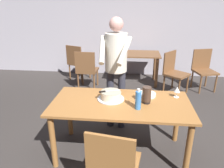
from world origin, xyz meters
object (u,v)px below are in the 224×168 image
at_px(wine_glass_near, 177,90).
at_px(background_chair_0, 87,69).
at_px(background_chair_1, 204,68).
at_px(background_chair_3, 174,71).
at_px(water_bottle, 138,100).
at_px(hurricane_lamp, 147,95).
at_px(main_dining_table, 121,110).
at_px(plate_stack, 147,94).
at_px(cake_knife, 105,91).
at_px(background_chair_2, 77,61).
at_px(person_cutting_cake, 116,63).
at_px(background_table, 138,60).
at_px(cake_on_platter, 111,96).
at_px(chair_near_side, 113,165).

distance_m(wine_glass_near, background_chair_0, 2.50).
distance_m(background_chair_1, background_chair_3, 0.75).
distance_m(water_bottle, hurricane_lamp, 0.19).
relative_size(main_dining_table, background_chair_1, 1.91).
bearing_deg(main_dining_table, plate_stack, 34.34).
bearing_deg(cake_knife, plate_stack, 18.28).
relative_size(wine_glass_near, hurricane_lamp, 0.69).
relative_size(cake_knife, background_chair_2, 0.29).
bearing_deg(background_chair_3, person_cutting_cake, -126.79).
bearing_deg(background_chair_1, background_table, 170.62).
bearing_deg(cake_on_platter, background_table, 81.44).
bearing_deg(hurricane_lamp, cake_knife, 176.40).
bearing_deg(cake_knife, person_cutting_cake, 81.83).
relative_size(main_dining_table, water_bottle, 6.87).
height_order(background_chair_1, background_chair_2, same).
bearing_deg(background_chair_3, hurricane_lamp, -108.35).
distance_m(hurricane_lamp, person_cutting_cake, 0.78).
bearing_deg(person_cutting_cake, cake_knife, -98.17).
relative_size(wine_glass_near, person_cutting_cake, 0.08).
xyz_separation_m(plate_stack, person_cutting_cake, (-0.45, 0.40, 0.31)).
distance_m(cake_on_platter, background_chair_1, 3.00).
distance_m(main_dining_table, chair_near_side, 0.81).
distance_m(main_dining_table, background_chair_3, 2.38).
height_order(hurricane_lamp, person_cutting_cake, person_cutting_cake).
distance_m(chair_near_side, background_chair_3, 3.12).
distance_m(wine_glass_near, chair_near_side, 1.30).
bearing_deg(background_chair_3, wine_glass_near, -99.09).
xyz_separation_m(main_dining_table, background_chair_0, (-0.89, 2.11, -0.15)).
bearing_deg(main_dining_table, background_table, 84.53).
height_order(wine_glass_near, background_chair_2, background_chair_2).
distance_m(cake_on_platter, cake_knife, 0.10).
height_order(cake_on_platter, hurricane_lamp, hurricane_lamp).
xyz_separation_m(cake_on_platter, background_table, (0.39, 2.58, -0.22)).
height_order(cake_on_platter, background_chair_1, background_chair_1).
bearing_deg(hurricane_lamp, person_cutting_cake, 124.96).
xyz_separation_m(plate_stack, water_bottle, (-0.13, -0.37, 0.09)).
relative_size(water_bottle, hurricane_lamp, 1.19).
distance_m(cake_knife, wine_glass_near, 0.93).
height_order(main_dining_table, person_cutting_cake, person_cutting_cake).
bearing_deg(cake_knife, water_bottle, -25.65).
distance_m(background_chair_1, background_chair_2, 2.98).
relative_size(water_bottle, background_chair_3, 0.28).
relative_size(plate_stack, background_chair_0, 0.24).
bearing_deg(background_table, background_chair_2, 178.52).
bearing_deg(background_table, background_chair_3, -33.84).
bearing_deg(plate_stack, chair_near_side, -108.89).
relative_size(chair_near_side, background_table, 0.90).
relative_size(person_cutting_cake, chair_near_side, 1.91).
relative_size(wine_glass_near, background_table, 0.14).
bearing_deg(background_chair_1, background_chair_0, -173.27).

